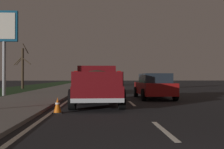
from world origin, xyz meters
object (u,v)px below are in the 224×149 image
object	(u,v)px
sedan_green	(100,81)
gas_price_sign	(4,33)
pickup_truck	(97,84)
sedan_black	(100,84)
bare_tree_far	(23,67)
sedan_red	(154,86)
traffic_cone_near	(58,105)

from	to	relation	value
sedan_green	gas_price_sign	bearing A→B (deg)	163.41
pickup_truck	sedan_green	xyz separation A→B (m)	(29.11, -0.06, -0.20)
sedan_black	sedan_green	xyz separation A→B (m)	(20.14, 0.06, 0.00)
gas_price_sign	bare_tree_far	size ratio (longest dim) A/B	1.15
bare_tree_far	sedan_red	bearing A→B (deg)	-140.08
pickup_truck	sedan_black	distance (m)	8.97
sedan_black	bare_tree_far	distance (m)	12.91
sedan_green	traffic_cone_near	xyz separation A→B (m)	(-31.91, 1.44, -0.50)
sedan_black	bare_tree_far	xyz separation A→B (m)	(9.16, 8.93, 1.71)
pickup_truck	sedan_green	world-z (taller)	pickup_truck
sedan_black	sedan_red	bearing A→B (deg)	-148.74
gas_price_sign	sedan_black	bearing A→B (deg)	-69.79
sedan_green	bare_tree_far	bearing A→B (deg)	141.07
sedan_green	sedan_red	xyz separation A→B (m)	(-25.68, -3.42, 0.00)
sedan_green	sedan_red	distance (m)	25.90
sedan_black	sedan_red	size ratio (longest dim) A/B	1.00
sedan_black	sedan_red	world-z (taller)	same
sedan_red	gas_price_sign	size ratio (longest dim) A/B	0.73
sedan_black	gas_price_sign	bearing A→B (deg)	110.21
sedan_black	pickup_truck	bearing A→B (deg)	179.26
sedan_red	bare_tree_far	bearing A→B (deg)	39.92
sedan_green	traffic_cone_near	bearing A→B (deg)	177.41
sedan_black	gas_price_sign	xyz separation A→B (m)	(-2.51, 6.81, 3.72)
sedan_red	pickup_truck	bearing A→B (deg)	134.68
sedan_red	gas_price_sign	bearing A→B (deg)	73.41
sedan_red	bare_tree_far	world-z (taller)	bare_tree_far
sedan_black	sedan_green	bearing A→B (deg)	0.17
sedan_black	traffic_cone_near	size ratio (longest dim) A/B	7.62
pickup_truck	sedan_black	bearing A→B (deg)	-0.74
sedan_green	traffic_cone_near	world-z (taller)	sedan_green
sedan_black	sedan_red	distance (m)	6.47
pickup_truck	sedan_green	distance (m)	29.11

